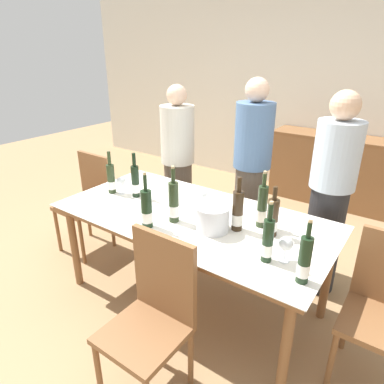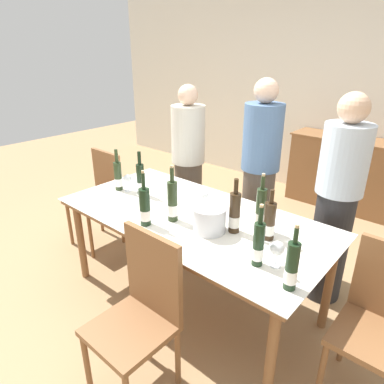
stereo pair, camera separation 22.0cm
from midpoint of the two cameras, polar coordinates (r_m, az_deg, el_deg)
name	(u,v)px [view 2 (the right image)]	position (r m, az deg, el deg)	size (l,w,h in m)	color
ground_plane	(192,298)	(2.90, 2.27, -17.32)	(12.00, 12.00, 0.00)	#A37F56
back_wall	(345,89)	(4.83, 25.41, 15.23)	(8.00, 0.10, 2.80)	silver
sideboard_cabinet	(357,175)	(4.65, 26.99, 2.45)	(1.63, 0.46, 0.88)	brown
dining_table	(192,223)	(2.51, 2.52, -5.18)	(2.00, 0.99, 0.76)	brown
ice_bucket	(209,218)	(2.24, 5.73, -4.43)	(0.23, 0.23, 0.17)	silver
wine_bottle_0	(292,267)	(1.82, 19.72, -11.82)	(0.07, 0.07, 0.36)	black
wine_bottle_1	(173,202)	(2.35, -0.59, -1.75)	(0.07, 0.07, 0.40)	#28381E
wine_bottle_2	(234,214)	(2.23, 9.87, -3.66)	(0.07, 0.07, 0.37)	#332314
wine_bottle_3	(141,180)	(2.79, -6.35, 2.02)	(0.06, 0.06, 0.36)	black
wine_bottle_4	(118,176)	(2.91, -10.13, 2.57)	(0.07, 0.07, 0.35)	#28381E
wine_bottle_5	(258,245)	(1.94, 14.25, -8.60)	(0.06, 0.06, 0.37)	black
wine_bottle_6	(269,222)	(2.21, 15.57, -4.90)	(0.07, 0.07, 0.33)	#332314
wine_bottle_7	(260,210)	(2.30, 14.06, -3.05)	(0.07, 0.07, 0.39)	#28381E
wine_bottle_8	(145,208)	(2.30, -5.17, -2.68)	(0.08, 0.08, 0.39)	black
wine_glass_0	(277,249)	(1.96, 17.19, -9.17)	(0.08, 0.08, 0.15)	white
wine_glass_1	(204,196)	(2.53, 4.46, -0.77)	(0.07, 0.07, 0.15)	white
wine_glass_2	(128,179)	(2.88, -8.56, 2.04)	(0.07, 0.07, 0.14)	white
chair_left_end	(100,192)	(3.49, -13.37, -0.07)	(0.42, 0.42, 0.94)	brown
chair_right_end	(384,318)	(2.26, 31.91, -17.45)	(0.42, 0.42, 0.93)	brown
chair_near_front	(141,306)	(2.02, -5.20, -18.55)	(0.42, 0.42, 0.96)	brown
person_host	(188,165)	(3.45, 1.21, 4.48)	(0.33, 0.33, 1.56)	#51473D
person_guest_left	(259,176)	(3.09, 13.18, 2.58)	(0.33, 0.33, 1.66)	#51473D
person_guest_right	(336,204)	(2.77, 25.04, -1.94)	(0.33, 0.33, 1.61)	#262628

